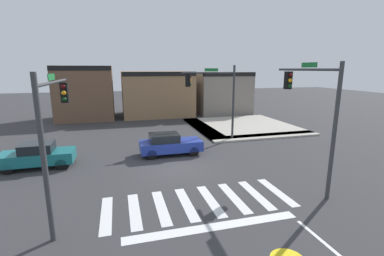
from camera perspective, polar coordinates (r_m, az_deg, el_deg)
name	(u,v)px	position (r m, az deg, el deg)	size (l,w,h in m)	color
ground_plane	(177,167)	(16.49, -3.12, -8.30)	(120.00, 120.00, 0.00)	#353538
crosswalk_near	(199,202)	(12.50, 1.44, -15.33)	(8.33, 3.07, 0.01)	silver
curb_corner_northeast	(239,127)	(27.76, 9.98, 0.25)	(10.00, 10.60, 0.15)	#B2AA9E
storefront_row	(161,93)	(34.87, -6.65, 7.39)	(23.54, 7.04, 6.14)	brown
traffic_signal_southeast	(312,102)	(14.25, 24.02, 5.00)	(0.32, 4.59, 6.12)	#383A3D
traffic_signal_northeast	(215,91)	(21.71, 4.86, 7.81)	(4.39, 0.32, 6.10)	#383A3D
traffic_signal_southwest	(54,117)	(11.76, -27.08, 2.00)	(0.32, 5.28, 5.73)	#383A3D
car_blue	(169,144)	(18.66, -4.79, -3.38)	(4.19, 1.74, 1.51)	#23389E
car_teal	(37,155)	(18.69, -29.81, -5.05)	(4.11, 1.74, 1.51)	#196B70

